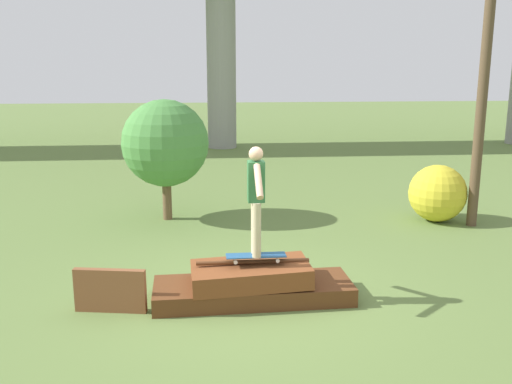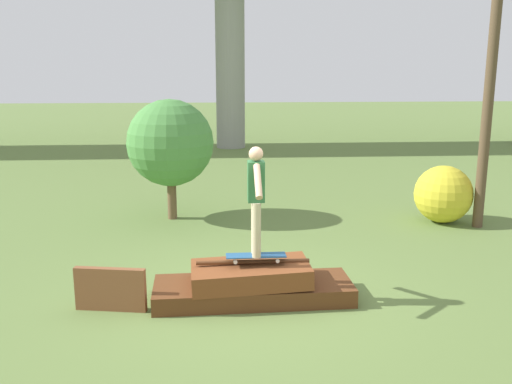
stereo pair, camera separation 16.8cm
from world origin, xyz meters
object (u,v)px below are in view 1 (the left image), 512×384
(skater, at_px, (256,194))
(utility_pole, at_px, (490,8))
(tree_behind_left, at_px, (165,143))
(skateboard, at_px, (256,256))
(bush_yellow_flowering, at_px, (438,193))

(skater, relative_size, utility_pole, 0.18)
(tree_behind_left, bearing_deg, skateboard, -71.22)
(skater, bearing_deg, utility_pole, 35.75)
(skateboard, bearing_deg, skater, 108.43)
(skateboard, xyz_separation_m, utility_pole, (4.70, 3.38, 3.57))
(skater, height_order, tree_behind_left, tree_behind_left)
(skater, distance_m, tree_behind_left, 4.65)
(skater, xyz_separation_m, utility_pole, (4.70, 3.38, 2.70))
(utility_pole, distance_m, bush_yellow_flowering, 3.70)
(utility_pole, bearing_deg, tree_behind_left, 170.65)
(skater, relative_size, bush_yellow_flowering, 1.26)
(utility_pole, height_order, tree_behind_left, utility_pole)
(skater, xyz_separation_m, tree_behind_left, (-1.50, 4.40, 0.09))
(utility_pole, relative_size, bush_yellow_flowering, 6.93)
(tree_behind_left, relative_size, bush_yellow_flowering, 2.12)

